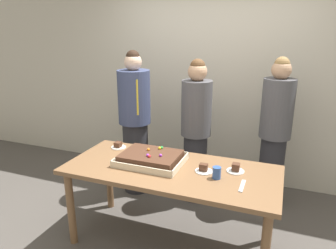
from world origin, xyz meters
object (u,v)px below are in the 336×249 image
at_px(drink_cup_nearest, 217,173).
at_px(person_striped_tie_right, 275,132).
at_px(party_table, 171,177).
at_px(plated_slice_near_left, 118,146).
at_px(plated_slice_near_right, 204,169).
at_px(plated_slice_far_left, 236,169).
at_px(person_green_shirt_behind, 135,122).
at_px(cake_server_utensil, 242,186).
at_px(person_serving_front, 196,130).
at_px(sheet_cake, 151,158).

distance_m(drink_cup_nearest, person_striped_tie_right, 1.17).
xyz_separation_m(party_table, person_striped_tie_right, (0.81, 1.06, 0.19)).
bearing_deg(drink_cup_nearest, person_striped_tie_right, 70.49).
xyz_separation_m(plated_slice_near_left, person_striped_tie_right, (1.49, 0.80, 0.08)).
xyz_separation_m(plated_slice_near_right, person_striped_tie_right, (0.52, 1.02, 0.08)).
xyz_separation_m(plated_slice_far_left, person_green_shirt_behind, (-1.30, 0.67, 0.09)).
bearing_deg(plated_slice_far_left, person_striped_tie_right, 73.93).
height_order(drink_cup_nearest, cake_server_utensil, drink_cup_nearest).
relative_size(drink_cup_nearest, person_serving_front, 0.06).
relative_size(plated_slice_near_right, person_striped_tie_right, 0.09).
relative_size(person_serving_front, person_striped_tie_right, 0.98).
xyz_separation_m(sheet_cake, plated_slice_near_right, (0.50, -0.01, -0.02)).
bearing_deg(plated_slice_far_left, plated_slice_near_right, -158.65).
distance_m(party_table, plated_slice_far_left, 0.57).
height_order(party_table, person_green_shirt_behind, person_green_shirt_behind).
bearing_deg(party_table, plated_slice_near_left, 158.97).
relative_size(sheet_cake, plated_slice_far_left, 3.92).
distance_m(plated_slice_near_right, person_green_shirt_behind, 1.30).
height_order(party_table, drink_cup_nearest, drink_cup_nearest).
distance_m(sheet_cake, drink_cup_nearest, 0.64).
bearing_deg(party_table, plated_slice_far_left, 13.69).
relative_size(person_green_shirt_behind, person_striped_tie_right, 1.03).
height_order(sheet_cake, person_serving_front, person_serving_front).
relative_size(sheet_cake, plated_slice_near_right, 3.92).
distance_m(plated_slice_near_left, plated_slice_far_left, 1.23).
bearing_deg(person_serving_front, drink_cup_nearest, 38.71).
xyz_separation_m(plated_slice_near_left, plated_slice_near_right, (0.97, -0.23, 0.00)).
xyz_separation_m(person_green_shirt_behind, person_striped_tie_right, (1.57, 0.26, -0.01)).
distance_m(party_table, cake_server_utensil, 0.65).
xyz_separation_m(party_table, sheet_cake, (-0.21, 0.04, 0.14)).
xyz_separation_m(drink_cup_nearest, person_green_shirt_behind, (-1.18, 0.85, 0.07)).
height_order(plated_slice_near_left, drink_cup_nearest, drink_cup_nearest).
xyz_separation_m(plated_slice_near_right, plated_slice_far_left, (0.26, 0.10, 0.00)).
bearing_deg(person_green_shirt_behind, plated_slice_far_left, 27.04).
relative_size(sheet_cake, plated_slice_near_left, 3.92).
height_order(sheet_cake, plated_slice_near_left, sheet_cake).
bearing_deg(party_table, cake_server_utensil, -9.78).
relative_size(plated_slice_near_left, drink_cup_nearest, 1.50).
xyz_separation_m(party_table, plated_slice_near_left, (-0.68, 0.26, 0.11)).
bearing_deg(plated_slice_near_right, person_striped_tie_right, 63.02).
bearing_deg(plated_slice_near_left, person_striped_tie_right, 28.15).
distance_m(drink_cup_nearest, person_serving_front, 1.02).
bearing_deg(person_serving_front, party_table, 14.41).
xyz_separation_m(plated_slice_near_right, person_green_shirt_behind, (-1.05, 0.77, 0.09)).
height_order(plated_slice_far_left, cake_server_utensil, plated_slice_far_left).
bearing_deg(plated_slice_near_left, plated_slice_far_left, -5.98).
relative_size(party_table, cake_server_utensil, 9.38).
bearing_deg(party_table, sheet_cake, 168.85).
relative_size(plated_slice_near_right, person_serving_front, 0.09).
relative_size(drink_cup_nearest, person_striped_tie_right, 0.06).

